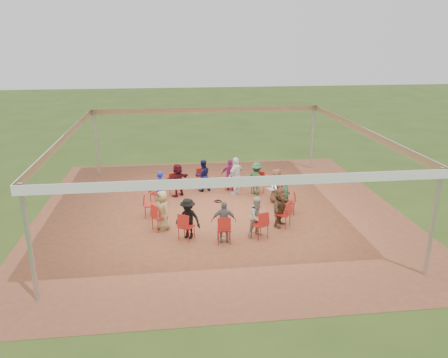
{
  "coord_description": "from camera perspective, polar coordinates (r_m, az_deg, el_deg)",
  "views": [
    {
      "loc": [
        -1.62,
        -14.61,
        6.11
      ],
      "look_at": [
        0.2,
        0.3,
        1.15
      ],
      "focal_mm": 35.0,
      "sensor_mm": 36.0,
      "label": 1
    }
  ],
  "objects": [
    {
      "name": "chair_0",
      "position": [
        16.84,
        7.17,
        -1.52
      ],
      "size": [
        0.55,
        0.53,
        0.9
      ],
      "primitive_type": null,
      "rotation": [
        0.0,
        0.0,
        1.87
      ],
      "color": "#B01F17",
      "rests_on": "ground"
    },
    {
      "name": "chair_12",
      "position": [
        15.79,
        8.45,
        -2.95
      ],
      "size": [
        0.51,
        0.49,
        0.9
      ],
      "primitive_type": null,
      "rotation": [
        0.0,
        0.0,
        1.39
      ],
      "color": "#B01F17",
      "rests_on": "ground"
    },
    {
      "name": "dirt_patch",
      "position": [
        15.92,
        -0.57,
        -4.29
      ],
      "size": [
        13.0,
        13.0,
        0.0
      ],
      "primitive_type": "plane",
      "color": "brown",
      "rests_on": "ground"
    },
    {
      "name": "person_seated_9",
      "position": [
        13.84,
        4.43,
        -4.95
      ],
      "size": [
        0.74,
        0.6,
        1.32
      ],
      "primitive_type": "imported",
      "rotation": [
        0.0,
        0.0,
        0.42
      ],
      "color": "#A5A392",
      "rests_on": "ground"
    },
    {
      "name": "person_seated_5",
      "position": [
        16.51,
        -8.41,
        -1.19
      ],
      "size": [
        0.49,
        0.57,
        1.32
      ],
      "primitive_type": "imported",
      "rotation": [
        0.0,
        0.0,
        -1.99
      ],
      "color": "#1C23A2",
      "rests_on": "ground"
    },
    {
      "name": "person_seated_1",
      "position": [
        17.48,
        4.24,
        0.07
      ],
      "size": [
        0.9,
        0.9,
        1.32
      ],
      "primitive_type": "imported",
      "rotation": [
        0.0,
        0.0,
        2.36
      ],
      "color": "#265330",
      "rests_on": "ground"
    },
    {
      "name": "chair_2",
      "position": [
        18.05,
        0.9,
        -0.01
      ],
      "size": [
        0.53,
        0.54,
        0.9
      ],
      "primitive_type": null,
      "rotation": [
        0.0,
        0.0,
        2.84
      ],
      "color": "#B01F17",
      "rests_on": "ground"
    },
    {
      "name": "chair_7",
      "position": [
        14.49,
        -8.4,
        -4.95
      ],
      "size": [
        0.59,
        0.59,
        0.9
      ],
      "primitive_type": null,
      "rotation": [
        0.0,
        0.0,
        -1.03
      ],
      "color": "#B01F17",
      "rests_on": "ground"
    },
    {
      "name": "tent",
      "position": [
        15.17,
        -0.6,
        3.99
      ],
      "size": [
        10.33,
        10.33,
        3.0
      ],
      "color": "#B2B2B7",
      "rests_on": "ground"
    },
    {
      "name": "laptop",
      "position": [
        16.65,
        6.37,
        -1.07
      ],
      "size": [
        0.37,
        0.41,
        0.24
      ],
      "rotation": [
        0.0,
        0.0,
        1.87
      ],
      "color": "#B7B7BC",
      "rests_on": "ground"
    },
    {
      "name": "person_seated_8",
      "position": [
        13.49,
        -0.05,
        -5.53
      ],
      "size": [
        0.8,
        0.44,
        1.32
      ],
      "primitive_type": "imported",
      "rotation": [
        0.0,
        0.0,
        -0.06
      ],
      "color": "slate",
      "rests_on": "ground"
    },
    {
      "name": "person_seated_3",
      "position": [
        17.83,
        -2.78,
        0.46
      ],
      "size": [
        0.7,
        0.48,
        1.32
      ],
      "primitive_type": "imported",
      "rotation": [
        0.0,
        0.0,
        -2.96
      ],
      "color": "#14143A",
      "rests_on": "ground"
    },
    {
      "name": "person_seated_6",
      "position": [
        14.46,
        -8.03,
        -4.04
      ],
      "size": [
        0.64,
        0.74,
        1.32
      ],
      "primitive_type": "imported",
      "rotation": [
        0.0,
        0.0,
        -1.03
      ],
      "color": "tan",
      "rests_on": "ground"
    },
    {
      "name": "chair_6",
      "position": [
        15.55,
        -9.63,
        -3.36
      ],
      "size": [
        0.47,
        0.45,
        0.9
      ],
      "primitive_type": null,
      "rotation": [
        0.0,
        0.0,
        -1.51
      ],
      "color": "#B01F17",
      "rests_on": "ground"
    },
    {
      "name": "chair_11",
      "position": [
        14.7,
        7.71,
        -4.56
      ],
      "size": [
        0.61,
        0.6,
        0.9
      ],
      "primitive_type": null,
      "rotation": [
        0.0,
        0.0,
        0.91
      ],
      "color": "#B01F17",
      "rests_on": "ground"
    },
    {
      "name": "person_seated_4",
      "position": [
        17.34,
        -6.06,
        -0.13
      ],
      "size": [
        1.25,
        1.12,
        1.32
      ],
      "primitive_type": "imported",
      "rotation": [
        0.0,
        0.0,
        -2.48
      ],
      "color": "#450D17",
      "rests_on": "ground"
    },
    {
      "name": "standing_person",
      "position": [
        17.42,
        1.6,
        0.4
      ],
      "size": [
        0.98,
        0.93,
        1.53
      ],
      "primitive_type": "imported",
      "rotation": [
        0.0,
        0.0,
        3.85
      ],
      "color": "silver",
      "rests_on": "ground"
    },
    {
      "name": "chair_9",
      "position": [
        13.47,
        -0.02,
        -6.58
      ],
      "size": [
        0.45,
        0.46,
        0.9
      ],
      "primitive_type": null,
      "rotation": [
        0.0,
        0.0,
        -0.06
      ],
      "color": "#B01F17",
      "rests_on": "ground"
    },
    {
      "name": "chair_3",
      "position": [
        18.0,
        -2.87,
        -0.09
      ],
      "size": [
        0.49,
        0.51,
        0.9
      ],
      "primitive_type": null,
      "rotation": [
        0.0,
        0.0,
        -2.96
      ],
      "color": "#B01F17",
      "rests_on": "ground"
    },
    {
      "name": "ground",
      "position": [
        15.92,
        -0.57,
        -4.31
      ],
      "size": [
        80.0,
        80.0,
        0.0
      ],
      "primitive_type": "plane",
      "color": "#304716",
      "rests_on": "ground"
    },
    {
      "name": "chair_1",
      "position": [
        17.64,
        4.44,
        -0.51
      ],
      "size": [
        0.61,
        0.61,
        0.9
      ],
      "primitive_type": null,
      "rotation": [
        0.0,
        0.0,
        2.36
      ],
      "color": "#B01F17",
      "rests_on": "ground"
    },
    {
      "name": "chair_8",
      "position": [
        13.72,
        -4.93,
        -6.19
      ],
      "size": [
        0.59,
        0.59,
        0.9
      ],
      "primitive_type": null,
      "rotation": [
        0.0,
        0.0,
        -0.54
      ],
      "color": "#B01F17",
      "rests_on": "ground"
    },
    {
      "name": "person_seated_2",
      "position": [
        17.87,
        0.84,
        0.53
      ],
      "size": [
        0.86,
        0.61,
        1.32
      ],
      "primitive_type": "imported",
      "rotation": [
        0.0,
        0.0,
        2.84
      ],
      "color": "#891F63",
      "rests_on": "ground"
    },
    {
      "name": "person_seated_0",
      "position": [
        16.71,
        6.84,
        -0.88
      ],
      "size": [
        0.54,
        0.72,
        1.32
      ],
      "primitive_type": "imported",
      "rotation": [
        0.0,
        0.0,
        1.87
      ],
      "color": "brown",
      "rests_on": "ground"
    },
    {
      "name": "person_seated_10",
      "position": [
        14.66,
        7.31,
        -3.69
      ],
      "size": [
        1.12,
        1.25,
        1.32
      ],
      "primitive_type": "imported",
      "rotation": [
        0.0,
        0.0,
        0.91
      ],
      "color": "brown",
      "rests_on": "ground"
    },
    {
      "name": "person_seated_7",
      "position": [
        13.72,
        -4.71,
        -5.17
      ],
      "size": [
        0.95,
        0.8,
        1.32
      ],
      "primitive_type": "imported",
      "rotation": [
        0.0,
        0.0,
        -0.54
      ],
      "color": "black",
      "rests_on": "ground"
    },
    {
      "name": "cable_coil",
      "position": [
        16.85,
        -0.75,
        -2.94
      ],
      "size": [
        0.37,
        0.37,
        0.03
      ],
      "rotation": [
        0.0,
        0.0,
        0.33
      ],
      "color": "black",
      "rests_on": "ground"
    },
    {
      "name": "chair_5",
      "position": [
        16.63,
        -8.75,
        -1.86
      ],
      "size": [
        0.57,
        0.56,
        0.9
      ],
      "primitive_type": null,
      "rotation": [
        0.0,
        0.0,
        -1.99
      ],
      "color": "#B01F17",
      "rests_on": "ground"
    },
    {
      "name": "person_seated_11",
      "position": [
        15.7,
        8.05,
        -2.21
      ],
      "size": [
        0.4,
        0.53,
        1.32
      ],
      "primitive_type": "imported",
      "rotation": [
        0.0,
        0.0,
        1.39
      ],
      "color": "#265330",
      "rests_on": "ground"
    },
    {
      "name": "chair_10",
      "position": [
        13.84,
        4.7,
        -5.94
      ],
      "size": [
        0.56,
        0.57,
        0.9
      ],
      "primitive_type": null,
      "rotation": [
        0.0,
        0.0,
        0.42
      ],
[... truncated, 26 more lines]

